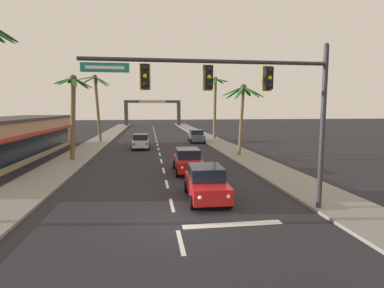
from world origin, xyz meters
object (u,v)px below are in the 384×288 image
at_px(palm_right_third, 215,98).
at_px(town_gateway_arch, 153,109).
at_px(sedan_oncoming_far, 141,141).
at_px(traffic_signal_mast, 249,93).
at_px(palm_left_second, 73,104).
at_px(palm_left_third, 96,96).
at_px(sedan_parked_nearest_kerb, 197,136).
at_px(sedan_lead_at_stop_bar, 206,183).
at_px(storefront_strip_left, 5,139).
at_px(palm_right_second, 242,103).
at_px(sedan_third_in_queue, 188,160).

height_order(palm_right_third, town_gateway_arch, palm_right_third).
bearing_deg(sedan_oncoming_far, palm_right_third, 39.24).
xyz_separation_m(traffic_signal_mast, palm_left_second, (-10.53, 14.95, -0.29)).
distance_m(palm_left_second, palm_left_third, 14.76).
bearing_deg(town_gateway_arch, sedan_parked_nearest_kerb, -82.43).
height_order(sedan_parked_nearest_kerb, palm_left_third, palm_left_third).
bearing_deg(sedan_parked_nearest_kerb, palm_right_third, 42.76).
bearing_deg(sedan_lead_at_stop_bar, sedan_parked_nearest_kerb, 82.10).
height_order(palm_left_second, palm_left_third, palm_left_third).
bearing_deg(palm_right_third, traffic_signal_mast, -99.83).
relative_size(traffic_signal_mast, sedan_lead_at_stop_bar, 2.29).
bearing_deg(sedan_lead_at_stop_bar, palm_left_third, 109.42).
bearing_deg(traffic_signal_mast, palm_right_third, 80.17).
height_order(palm_left_second, storefront_strip_left, palm_left_second).
height_order(sedan_oncoming_far, palm_right_third, palm_right_third).
distance_m(palm_right_second, storefront_strip_left, 21.78).
xyz_separation_m(sedan_oncoming_far, palm_left_second, (-5.44, -7.29, 4.05)).
relative_size(traffic_signal_mast, sedan_parked_nearest_kerb, 2.29).
distance_m(sedan_third_in_queue, palm_left_second, 11.63).
relative_size(palm_left_second, town_gateway_arch, 0.51).
relative_size(palm_right_second, town_gateway_arch, 0.47).
relative_size(sedan_parked_nearest_kerb, palm_left_third, 0.50).
height_order(sedan_third_in_queue, palm_left_second, palm_left_second).
relative_size(palm_left_second, palm_right_third, 0.82).
bearing_deg(traffic_signal_mast, town_gateway_arch, 92.64).
xyz_separation_m(sedan_lead_at_stop_bar, sedan_third_in_queue, (-0.07, 6.62, 0.00)).
xyz_separation_m(sedan_parked_nearest_kerb, town_gateway_arch, (-5.32, 39.99, 3.44)).
bearing_deg(storefront_strip_left, palm_left_third, 65.53).
bearing_deg(sedan_oncoming_far, sedan_third_in_queue, -74.50).
relative_size(traffic_signal_mast, storefront_strip_left, 0.41).
xyz_separation_m(palm_right_second, storefront_strip_left, (-21.51, 1.05, -3.23)).
bearing_deg(palm_right_second, palm_right_third, 87.40).
bearing_deg(sedan_oncoming_far, town_gateway_arch, 87.53).
xyz_separation_m(traffic_signal_mast, sedan_lead_at_stop_bar, (-1.35, 2.35, -4.34)).
xyz_separation_m(sedan_third_in_queue, sedan_oncoming_far, (-3.68, 13.27, 0.00)).
bearing_deg(town_gateway_arch, palm_right_second, -81.54).
relative_size(sedan_third_in_queue, palm_right_second, 0.66).
distance_m(palm_left_second, storefront_strip_left, 7.25).
distance_m(palm_right_third, town_gateway_arch, 38.08).
xyz_separation_m(palm_left_third, palm_right_second, (15.61, -14.02, -1.12)).
relative_size(sedan_oncoming_far, palm_left_second, 0.60).
bearing_deg(palm_right_third, sedan_oncoming_far, -140.76).
height_order(sedan_third_in_queue, palm_left_third, palm_left_third).
relative_size(storefront_strip_left, town_gateway_arch, 1.73).
height_order(sedan_lead_at_stop_bar, palm_left_third, palm_left_third).
distance_m(sedan_lead_at_stop_bar, palm_right_third, 29.63).
bearing_deg(sedan_parked_nearest_kerb, sedan_oncoming_far, -142.39).
distance_m(sedan_oncoming_far, palm_left_second, 9.96).
relative_size(palm_left_second, storefront_strip_left, 0.29).
xyz_separation_m(sedan_lead_at_stop_bar, palm_left_second, (-9.19, 12.60, 4.05)).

